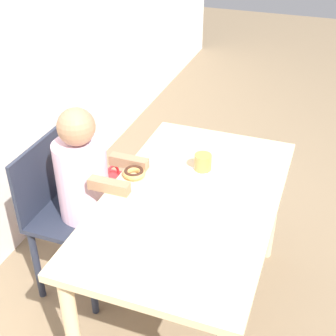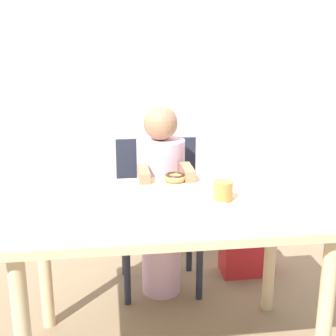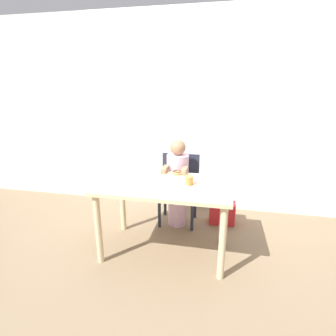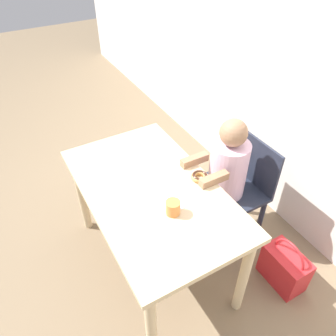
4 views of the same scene
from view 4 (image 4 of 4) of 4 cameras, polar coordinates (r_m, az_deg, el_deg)
The scene contains 9 objects.
ground_plane at distance 2.48m, azimuth -2.38°, elevation -15.88°, with size 12.00×12.00×0.00m, color #7A664C.
wall_back at distance 2.29m, azimuth 23.82°, elevation 16.29°, with size 8.00×0.05×2.50m.
dining_table at distance 2.00m, azimuth -2.86°, elevation -5.81°, with size 1.24×0.73×0.73m.
chair at distance 2.37m, azimuth 11.78°, elevation -3.28°, with size 0.45×0.38×0.82m.
child_figure at distance 2.27m, azimuth 9.91°, elevation -3.03°, with size 0.26×0.42×1.04m.
donut at distance 1.98m, azimuth 5.53°, elevation -1.45°, with size 0.10×0.10×0.03m.
napkin at distance 1.88m, azimuth 0.97°, elevation -4.61°, with size 0.25×0.25×0.00m.
handbag at distance 2.41m, azimuth 19.61°, elevation -15.97°, with size 0.30×0.18×0.39m.
cup at distance 1.76m, azimuth 0.87°, elevation -6.90°, with size 0.08×0.08×0.08m.
Camera 4 is at (1.26, -0.60, 2.05)m, focal length 35.00 mm.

